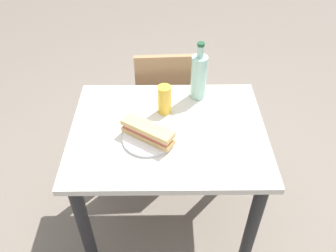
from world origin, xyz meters
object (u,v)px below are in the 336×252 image
object	(u,v)px
dining_table	(168,150)
chair_far	(168,99)
plate_near	(148,139)
water_bottle	(199,76)
baguette_sandwich_near	(148,132)
knife_near	(153,129)
beer_glass	(164,100)

from	to	relation	value
dining_table	chair_far	world-z (taller)	chair_far
plate_near	water_bottle	distance (m)	0.42
baguette_sandwich_near	water_bottle	distance (m)	0.41
chair_far	plate_near	world-z (taller)	chair_far
dining_table	chair_far	distance (m)	0.56
water_bottle	baguette_sandwich_near	bearing A→B (deg)	-127.05
dining_table	baguette_sandwich_near	bearing A→B (deg)	-142.31
baguette_sandwich_near	dining_table	bearing A→B (deg)	37.69
chair_far	knife_near	xyz separation A→B (m)	(-0.07, -0.57, 0.26)
chair_far	knife_near	size ratio (longest dim) A/B	5.97
baguette_sandwich_near	water_bottle	bearing A→B (deg)	52.95
dining_table	knife_near	bearing A→B (deg)	-164.40
chair_far	knife_near	bearing A→B (deg)	-97.45
dining_table	baguette_sandwich_near	size ratio (longest dim) A/B	3.69
plate_near	chair_far	bearing A→B (deg)	81.37
chair_far	baguette_sandwich_near	xyz separation A→B (m)	(-0.09, -0.62, 0.29)
chair_far	plate_near	xyz separation A→B (m)	(-0.09, -0.62, 0.25)
chair_far	beer_glass	size ratio (longest dim) A/B	5.83
plate_near	water_bottle	size ratio (longest dim) A/B	0.74
baguette_sandwich_near	beer_glass	distance (m)	0.21
plate_near	baguette_sandwich_near	bearing A→B (deg)	0.00
knife_near	water_bottle	distance (m)	0.37
plate_near	beer_glass	distance (m)	0.22
plate_near	knife_near	bearing A→B (deg)	68.55
knife_near	water_bottle	size ratio (longest dim) A/B	0.47
knife_near	chair_far	bearing A→B (deg)	82.55
knife_near	beer_glass	xyz separation A→B (m)	(0.05, 0.15, 0.06)
plate_near	baguette_sandwich_near	size ratio (longest dim) A/B	0.92
knife_near	beer_glass	size ratio (longest dim) A/B	0.98
chair_far	baguette_sandwich_near	distance (m)	0.69
plate_near	water_bottle	xyz separation A→B (m)	(0.25, 0.32, 0.12)
dining_table	beer_glass	size ratio (longest dim) A/B	6.15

